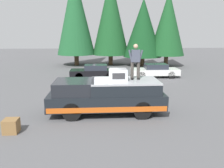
# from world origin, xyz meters

# --- Properties ---
(ground_plane) EXTENTS (90.00, 90.00, 0.00)m
(ground_plane) POSITION_xyz_m (0.00, 0.00, 0.00)
(ground_plane) COLOR #565659
(pickup_truck) EXTENTS (2.01, 5.54, 1.65)m
(pickup_truck) POSITION_xyz_m (-0.22, -0.59, 0.87)
(pickup_truck) COLOR black
(pickup_truck) RESTS_ON ground
(compressor_unit) EXTENTS (0.65, 0.84, 0.56)m
(compressor_unit) POSITION_xyz_m (-0.28, -1.13, 1.93)
(compressor_unit) COLOR silver
(compressor_unit) RESTS_ON pickup_truck
(person_on_truck_bed) EXTENTS (0.29, 0.72, 1.69)m
(person_on_truck_bed) POSITION_xyz_m (-0.06, -1.98, 2.55)
(person_on_truck_bed) COLOR #423D38
(person_on_truck_bed) RESTS_ON pickup_truck
(parked_car_white) EXTENTS (1.64, 4.10, 1.16)m
(parked_car_white) POSITION_xyz_m (8.80, -5.20, 0.58)
(parked_car_white) COLOR white
(parked_car_white) RESTS_ON ground
(parked_car_black) EXTENTS (1.64, 4.10, 1.16)m
(parked_car_black) POSITION_xyz_m (8.66, 0.03, 0.58)
(parked_car_black) COLOR black
(parked_car_black) RESTS_ON ground
(wooden_crate) EXTENTS (0.56, 0.56, 0.56)m
(wooden_crate) POSITION_xyz_m (-2.24, 3.26, 0.28)
(wooden_crate) COLOR olive
(wooden_crate) RESTS_ON ground
(conifer_far_left) EXTENTS (3.91, 3.91, 8.31)m
(conifer_far_left) POSITION_xyz_m (15.26, -8.08, 4.78)
(conifer_far_left) COLOR #4C3826
(conifer_far_left) RESTS_ON ground
(conifer_left) EXTENTS (4.37, 4.37, 7.53)m
(conifer_left) POSITION_xyz_m (15.71, -5.40, 4.29)
(conifer_left) COLOR #4C3826
(conifer_left) RESTS_ON ground
(conifer_center_left) EXTENTS (4.26, 4.26, 10.20)m
(conifer_center_left) POSITION_xyz_m (16.91, -1.81, 5.71)
(conifer_center_left) COLOR #4C3826
(conifer_center_left) RESTS_ON ground
(conifer_center_right) EXTENTS (4.36, 4.36, 10.63)m
(conifer_center_right) POSITION_xyz_m (16.80, 2.23, 5.95)
(conifer_center_right) COLOR #4C3826
(conifer_center_right) RESTS_ON ground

